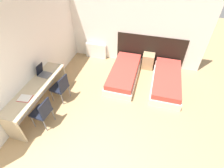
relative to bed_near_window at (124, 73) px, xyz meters
name	(u,v)px	position (x,y,z in m)	size (l,w,h in m)	color
wall_back	(129,25)	(-0.13, 1.07, 1.16)	(5.01, 0.05, 2.70)	white
wall_left	(33,52)	(-2.16, -1.22, 1.16)	(0.05, 5.52, 2.70)	white
headboard_panel	(150,51)	(0.67, 1.03, 0.36)	(2.30, 0.03, 1.09)	black
bed_near_window	(124,73)	(0.00, 0.00, 0.00)	(0.86, 1.99, 0.39)	beige
bed_near_door	(166,81)	(1.34, 0.00, 0.00)	(0.86, 1.99, 0.39)	beige
nightstand	(148,61)	(0.67, 0.81, 0.08)	(0.39, 0.37, 0.52)	tan
radiator	(96,51)	(-1.28, 0.95, 0.10)	(0.77, 0.12, 0.57)	silver
desk	(37,92)	(-1.87, -1.84, 0.42)	(0.53, 2.09, 0.78)	#C6B28E
chair_near_laptop	(61,87)	(-1.47, -1.40, 0.30)	(0.46, 0.46, 0.85)	black
chair_near_notebook	(43,111)	(-1.46, -2.29, 0.30)	(0.43, 0.43, 0.85)	black
laptop	(43,73)	(-1.93, -1.36, 0.65)	(0.33, 0.27, 0.32)	slate
open_notebook	(25,98)	(-1.86, -2.25, 0.60)	(0.32, 0.27, 0.02)	#B21E1E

